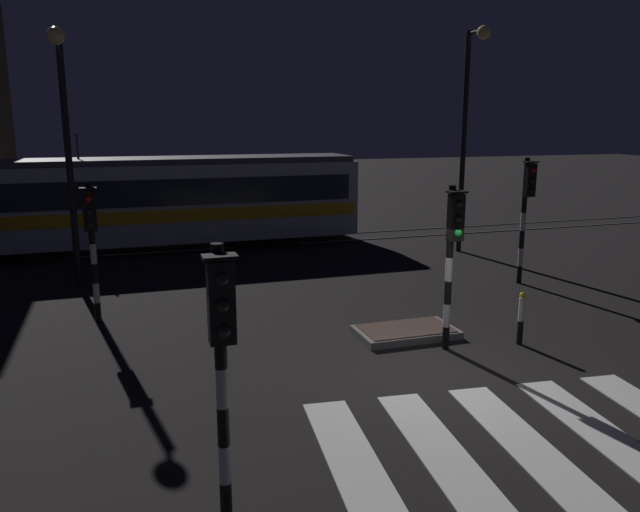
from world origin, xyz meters
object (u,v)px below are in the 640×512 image
Objects in this scene: traffic_light_median_centre at (452,244)px; bollard_island_edge at (521,318)px; street_lamp_trackside_right at (469,115)px; tram at (149,201)px; traffic_light_corner_far_left at (91,232)px; street_lamp_trackside_left at (65,128)px; traffic_light_corner_far_right at (526,202)px; traffic_light_corner_near_left at (222,346)px.

traffic_light_median_centre is 2.28m from bollard_island_edge.
bollard_island_edge is at bearing -113.24° from street_lamp_trackside_right.
street_lamp_trackside_right is 0.50× the size of tram.
street_lamp_trackside_right is (11.95, 4.26, 2.60)m from traffic_light_corner_far_left.
street_lamp_trackside_left is at bearing -175.92° from street_lamp_trackside_right.
tram is (-9.67, 8.25, -0.59)m from traffic_light_corner_far_right.
traffic_light_median_centre is 10.62m from street_lamp_trackside_left.
traffic_light_corner_near_left is 0.22× the size of tram.
street_lamp_trackside_left reaches higher than traffic_light_corner_far_left.
traffic_light_median_centre is 10.10m from street_lamp_trackside_right.
traffic_light_corner_near_left is 16.36m from street_lamp_trackside_right.
traffic_light_corner_far_right is at bearing -15.93° from street_lamp_trackside_left.
street_lamp_trackside_right reaches higher than traffic_light_corner_far_left.
tram is 14.12m from bollard_island_edge.
tram is (-5.10, 12.24, -0.44)m from traffic_light_median_centre.
bollard_island_edge is at bearing -26.51° from traffic_light_corner_far_left.
traffic_light_corner_far_right is (11.31, -0.03, 0.23)m from traffic_light_corner_far_left.
tram is at bearing 158.98° from street_lamp_trackside_right.
street_lamp_trackside_left is 12.26m from bollard_island_edge.
street_lamp_trackside_left is (-12.53, -0.89, -0.38)m from street_lamp_trackside_right.
street_lamp_trackside_right is at bearing 4.08° from street_lamp_trackside_left.
street_lamp_trackside_left reaches higher than traffic_light_corner_far_right.
tram is (2.23, 4.85, -2.59)m from street_lamp_trackside_left.
traffic_light_corner_far_right is 0.52× the size of street_lamp_trackside_left.
street_lamp_trackside_right is 11.43m from tram.
street_lamp_trackside_right is at bearing -21.02° from tram.
bollard_island_edge is (8.92, -7.53, -3.77)m from street_lamp_trackside_left.
traffic_light_corner_far_right reaches higher than traffic_light_corner_far_left.
tram reaches higher than traffic_light_corner_far_left.
street_lamp_trackside_right is at bearing 57.83° from traffic_light_median_centre.
tram is at bearing 78.71° from traffic_light_corner_far_left.
street_lamp_trackside_left is at bearing 100.66° from traffic_light_corner_near_left.
traffic_light_corner_near_left is (-9.73, -8.12, -0.18)m from traffic_light_corner_far_right.
traffic_light_corner_far_right is 0.24× the size of tram.
traffic_light_corner_far_right is 1.07× the size of traffic_light_median_centre.
bollard_island_edge is (6.75, 3.98, -1.60)m from traffic_light_corner_near_left.
traffic_light_median_centre reaches higher than bollard_island_edge.
tram is at bearing 139.53° from traffic_light_corner_far_right.
traffic_light_corner_far_left is at bearing -80.18° from street_lamp_trackside_left.
traffic_light_corner_far_left is 0.96× the size of traffic_light_median_centre.
traffic_light_corner_near_left is 8.00m from bollard_island_edge.
street_lamp_trackside_right is at bearing 19.63° from traffic_light_corner_far_left.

